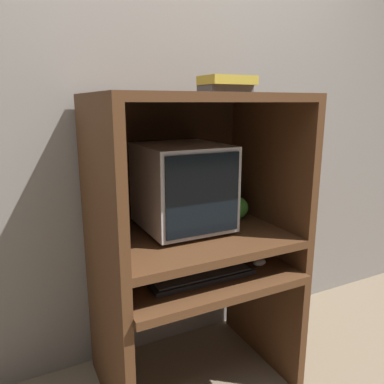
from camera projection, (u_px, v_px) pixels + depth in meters
wall_back at (160, 117)px, 1.97m from camera, size 6.00×0.06×2.60m
desk_base at (197, 313)px, 1.81m from camera, size 0.89×0.68×0.63m
desk_monitor_shelf at (193, 240)px, 1.76m from camera, size 0.89×0.65×0.16m
hutch_upper at (190, 144)px, 1.68m from camera, size 0.89×0.65×0.63m
crt_monitor at (183, 186)px, 1.75m from camera, size 0.38×0.42×0.41m
keyboard at (202, 276)px, 1.63m from camera, size 0.48×0.14×0.03m
mouse at (259, 262)px, 1.76m from camera, size 0.07×0.05×0.03m
snack_bag at (235, 208)px, 1.94m from camera, size 0.15×0.11×0.12m
book_stack at (226, 85)px, 1.68m from camera, size 0.22×0.17×0.08m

